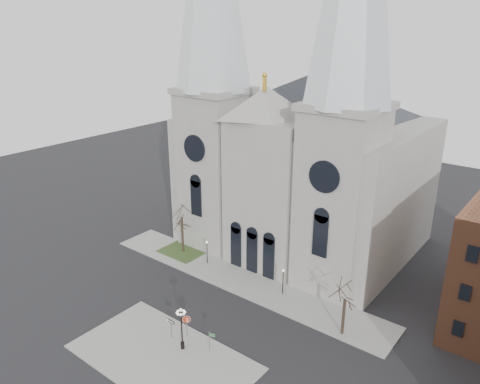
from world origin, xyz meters
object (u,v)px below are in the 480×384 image
Objects in this scene: one_way_sign at (171,325)px; stop_sign at (187,322)px; street_name_sign at (210,340)px; globe_lamp at (181,324)px.

stop_sign is at bearing 49.76° from one_way_sign.
stop_sign is 1.14× the size of street_name_sign.
one_way_sign is 4.52m from street_name_sign.
globe_lamp is at bearing -169.98° from street_name_sign.
stop_sign is at bearing 120.39° from globe_lamp.
globe_lamp is 1.99× the size of one_way_sign.
one_way_sign is at bearing -150.10° from stop_sign.
globe_lamp is 2.12× the size of street_name_sign.
stop_sign is at bearing 155.74° from street_name_sign.
one_way_sign reaches higher than street_name_sign.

